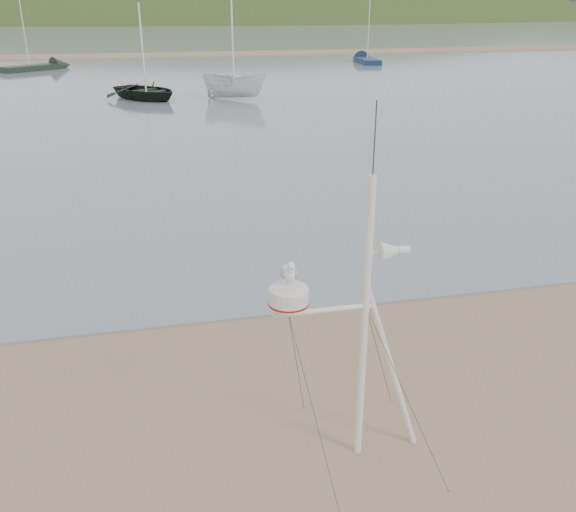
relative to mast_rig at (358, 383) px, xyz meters
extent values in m
plane|color=#86664D|center=(-3.00, 0.26, -1.18)|extent=(560.00, 560.00, 0.00)
cube|color=slate|center=(-3.00, 132.26, -1.16)|extent=(560.00, 256.00, 0.04)
cube|color=#86664D|center=(-3.00, 70.26, -1.11)|extent=(560.00, 7.00, 0.07)
ellipsoid|color=#263716|center=(37.00, 235.26, -23.18)|extent=(400.00, 180.00, 80.00)
ellipsoid|color=#263716|center=(177.00, 235.26, -16.58)|extent=(300.00, 135.00, 56.00)
cube|color=beige|center=(-39.00, 196.26, 2.82)|extent=(8.40, 6.30, 8.00)
cube|color=beige|center=(-13.00, 196.26, 2.82)|extent=(8.40, 6.30, 8.00)
cube|color=beige|center=(13.00, 196.26, 2.82)|extent=(8.40, 6.30, 8.00)
cube|color=beige|center=(39.00, 196.26, 2.82)|extent=(8.40, 6.30, 8.00)
cube|color=beige|center=(65.00, 196.26, 2.82)|extent=(8.40, 6.30, 8.00)
cube|color=beige|center=(91.00, 196.26, 2.82)|extent=(8.40, 6.30, 8.00)
cube|color=beige|center=(117.00, 196.26, 2.82)|extent=(8.40, 6.30, 8.00)
cube|color=beige|center=(143.00, 196.26, 2.82)|extent=(8.40, 6.30, 8.00)
cylinder|color=silver|center=(0.06, 0.05, 0.83)|extent=(0.10, 0.10, 4.02)
cylinder|color=silver|center=(0.49, 0.05, 0.13)|extent=(0.93, 0.08, 2.64)
cylinder|color=silver|center=(-0.49, 0.05, 1.13)|extent=(1.31, 0.07, 0.07)
cylinder|color=#2D382D|center=(0.06, 0.05, 3.24)|extent=(0.02, 0.02, 0.90)
cube|color=silver|center=(-0.95, 0.05, 1.21)|extent=(0.16, 0.16, 0.09)
cylinder|color=silver|center=(-0.95, 0.05, 1.36)|extent=(0.50, 0.50, 0.22)
cylinder|color=#9D170B|center=(-0.95, 0.05, 1.29)|extent=(0.51, 0.51, 0.03)
ellipsoid|color=silver|center=(-0.95, 0.05, 1.47)|extent=(0.50, 0.50, 0.14)
cone|color=silver|center=(0.34, 0.05, 1.86)|extent=(0.26, 0.26, 0.26)
cylinder|color=silver|center=(0.52, 0.05, 1.86)|extent=(0.14, 0.11, 0.11)
cube|color=silver|center=(0.16, 0.05, 1.86)|extent=(0.20, 0.04, 0.04)
cylinder|color=tan|center=(-0.97, 0.05, 1.58)|extent=(0.01, 0.01, 0.07)
cylinder|color=tan|center=(-0.92, 0.05, 1.58)|extent=(0.01, 0.01, 0.07)
ellipsoid|color=white|center=(-0.95, 0.05, 1.70)|extent=(0.17, 0.27, 0.20)
ellipsoid|color=#9B9EA3|center=(-1.02, 0.04, 1.70)|extent=(0.05, 0.22, 0.13)
ellipsoid|color=#9B9EA3|center=(-0.87, 0.04, 1.70)|extent=(0.05, 0.22, 0.13)
cone|color=white|center=(-0.95, 0.19, 1.67)|extent=(0.09, 0.08, 0.09)
ellipsoid|color=white|center=(-0.95, -0.05, 1.78)|extent=(0.08, 0.08, 0.12)
sphere|color=white|center=(-0.95, -0.08, 1.84)|extent=(0.10, 0.10, 0.10)
cone|color=gold|center=(-0.95, -0.13, 1.83)|extent=(0.02, 0.05, 0.02)
imported|color=black|center=(-2.43, 34.78, 1.46)|extent=(3.60, 3.11, 5.20)
imported|color=silver|center=(3.11, 33.54, 1.08)|extent=(2.36, 2.35, 4.45)
cube|color=#132343|center=(19.90, 55.26, -0.89)|extent=(2.08, 5.31, 0.50)
cone|color=#132343|center=(20.17, 58.57, -0.89)|extent=(1.80, 1.95, 1.66)
cylinder|color=silver|center=(19.90, 55.26, 2.21)|extent=(0.08, 0.08, 5.71)
cube|color=black|center=(-12.59, 55.05, -0.89)|extent=(5.07, 4.50, 0.50)
cone|color=black|center=(-10.00, 57.10, -0.89)|extent=(2.44, 2.42, 1.65)
cylinder|color=silver|center=(-12.59, 55.05, 2.20)|extent=(0.08, 0.08, 5.68)
camera|label=1|loc=(-2.43, -6.46, 4.71)|focal=38.00mm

